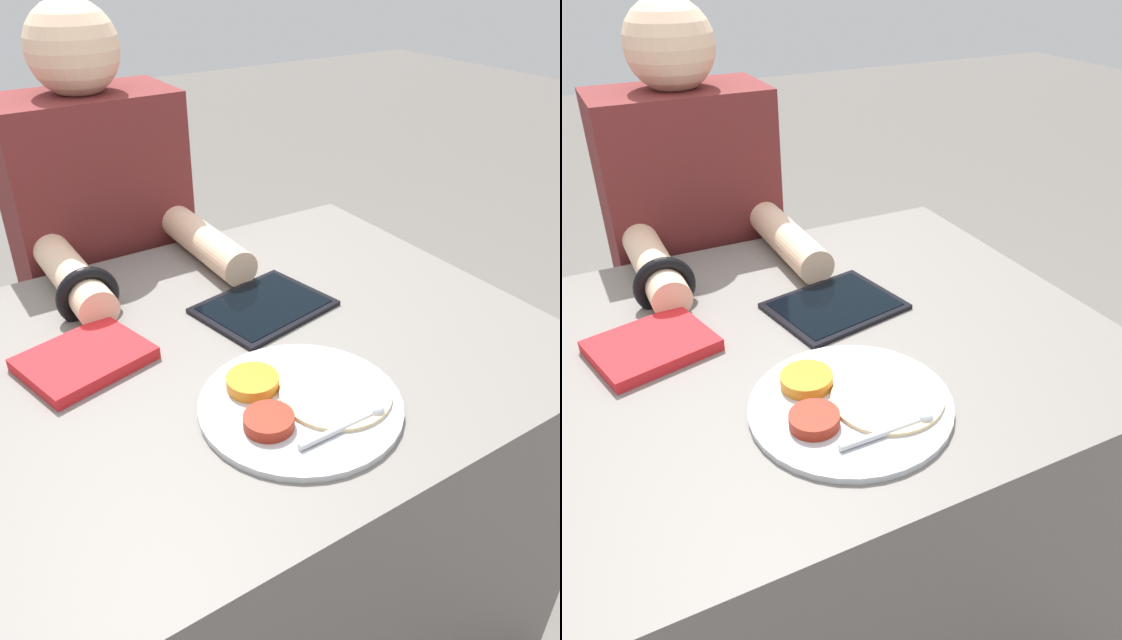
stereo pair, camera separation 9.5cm
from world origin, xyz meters
TOP-DOWN VIEW (x-y plane):
  - ground_plane at (0.00, 0.00)m, footprint 12.00×12.00m
  - dining_table at (0.00, 0.00)m, footprint 1.07×0.80m
  - thali_tray at (0.03, -0.19)m, footprint 0.29×0.29m
  - red_notebook at (-0.19, 0.07)m, footprint 0.21×0.18m
  - tablet_device at (0.13, 0.06)m, footprint 0.24×0.21m
  - person_diner at (0.00, 0.52)m, footprint 0.37×0.49m

SIDE VIEW (x-z plane):
  - ground_plane at x=0.00m, z-range 0.00..0.00m
  - dining_table at x=0.00m, z-range 0.00..0.76m
  - person_diner at x=0.00m, z-range -0.03..1.20m
  - tablet_device at x=0.13m, z-range 0.76..0.77m
  - thali_tray at x=0.03m, z-range 0.76..0.78m
  - red_notebook at x=-0.19m, z-range 0.76..0.78m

